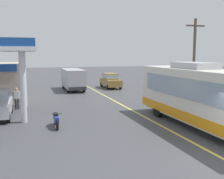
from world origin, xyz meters
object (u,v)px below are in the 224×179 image
(coach_bus_main, at_px, (204,98))
(pedestrian_near_pump, at_px, (17,97))
(minibus_opposing_lane, at_px, (73,78))
(motorcycle_parked_forecourt, at_px, (56,119))
(car_trailing_behind_bus, at_px, (110,80))

(coach_bus_main, distance_m, pedestrian_near_pump, 13.45)
(minibus_opposing_lane, relative_size, pedestrian_near_pump, 3.69)
(motorcycle_parked_forecourt, xyz_separation_m, pedestrian_near_pump, (-2.33, 5.95, 0.49))
(coach_bus_main, bearing_deg, car_trailing_behind_bus, 88.78)
(pedestrian_near_pump, distance_m, car_trailing_behind_bus, 14.84)
(pedestrian_near_pump, xyz_separation_m, car_trailing_behind_bus, (10.65, 10.33, 0.08))
(minibus_opposing_lane, height_order, car_trailing_behind_bus, minibus_opposing_lane)
(coach_bus_main, bearing_deg, motorcycle_parked_forecourt, 160.92)
(minibus_opposing_lane, distance_m, car_trailing_behind_bus, 4.84)
(motorcycle_parked_forecourt, bearing_deg, coach_bus_main, -19.08)
(motorcycle_parked_forecourt, height_order, car_trailing_behind_bus, car_trailing_behind_bus)
(coach_bus_main, bearing_deg, pedestrian_near_pump, 139.71)
(car_trailing_behind_bus, bearing_deg, coach_bus_main, -91.22)
(coach_bus_main, bearing_deg, minibus_opposing_lane, 103.36)
(coach_bus_main, height_order, minibus_opposing_lane, coach_bus_main)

